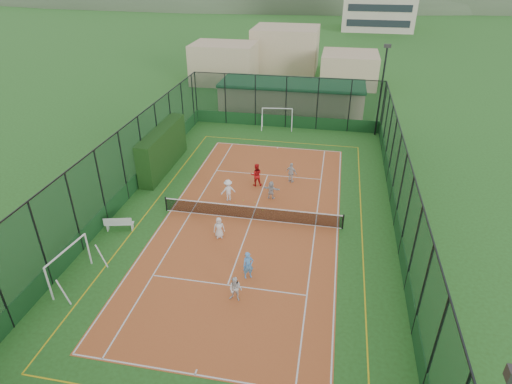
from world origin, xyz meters
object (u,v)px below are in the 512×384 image
futsal_goal_near (70,266)px  child_near_left (219,228)px  clubhouse (292,97)px  white_bench (119,223)px  child_near_mid (248,265)px  child_far_right (291,173)px  child_near_right (235,289)px  floodlight_ne (381,92)px  child_far_back (271,190)px  futsal_goal_far (277,118)px  coach (256,175)px  child_far_left (228,190)px

futsal_goal_near → child_near_left: size_ratio=2.26×
clubhouse → white_bench: size_ratio=8.85×
child_near_mid → child_far_right: bearing=56.8°
child_near_right → child_near_mid: bearing=88.2°
floodlight_ne → white_bench: (-16.40, -19.28, -3.64)m
child_near_left → child_far_back: child_near_left is taller
clubhouse → child_near_right: (0.66, -29.36, -0.87)m
child_near_mid → child_near_left: bearing=98.8°
white_bench → child_near_right: child_near_right is taller
floodlight_ne → child_near_left: size_ratio=6.04×
futsal_goal_near → futsal_goal_far: futsal_goal_near is taller
clubhouse → child_near_mid: 27.60m
child_near_mid → child_far_back: (-0.12, 8.48, -0.13)m
futsal_goal_far → child_near_mid: 22.42m
child_far_back → coach: (-1.38, 1.70, 0.21)m
clubhouse → child_near_mid: clubhouse is taller
floodlight_ne → child_far_back: (-7.79, -13.69, -3.46)m
child_far_back → coach: bearing=-44.0°
child_far_left → child_near_left: bearing=66.1°
futsal_goal_far → coach: (0.23, -12.17, -0.09)m
child_near_left → child_far_right: size_ratio=0.88×
futsal_goal_near → coach: size_ratio=1.78×
floodlight_ne → child_near_right: floodlight_ne is taller
floodlight_ne → clubhouse: (-8.60, 5.40, -2.55)m
floodlight_ne → child_near_left: bearing=-118.2°
clubhouse → child_near_left: size_ratio=11.13×
white_bench → child_far_back: size_ratio=1.31×
child_near_left → child_far_back: size_ratio=1.04×
floodlight_ne → clubhouse: size_ratio=0.54×
child_near_right → child_far_right: child_far_right is taller
white_bench → child_near_right: size_ratio=1.24×
white_bench → child_far_left: bearing=25.8°
child_near_left → child_near_mid: 4.08m
child_near_mid → child_far_right: child_near_mid is taller
white_bench → child_near_left: child_near_left is taller
floodlight_ne → coach: 15.44m
child_near_left → futsal_goal_far: bearing=67.0°
child_far_left → child_far_back: (2.87, 0.83, -0.14)m
futsal_goal_near → child_near_left: futsal_goal_near is taller
floodlight_ne → white_bench: 25.57m
clubhouse → child_near_right: clubhouse is taller
coach → clubhouse: bearing=-107.5°
floodlight_ne → child_far_back: floodlight_ne is taller
child_near_right → clubhouse: bearing=97.9°
child_near_right → coach: (-1.24, 11.97, 0.17)m
white_bench → child_near_mid: 9.20m
child_near_left → coach: bearing=61.3°
child_near_mid → child_near_right: (-0.27, -1.79, -0.10)m
futsal_goal_near → child_far_back: (8.88, 10.45, -0.33)m
clubhouse → futsal_goal_near: 30.63m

